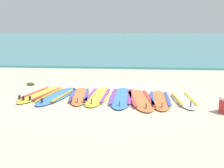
# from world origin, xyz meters

# --- Properties ---
(ground_plane) EXTENTS (80.00, 80.00, 0.00)m
(ground_plane) POSITION_xyz_m (0.00, 0.00, 0.00)
(ground_plane) COLOR #C1B599
(sea) EXTENTS (80.00, 60.00, 0.10)m
(sea) POSITION_xyz_m (0.00, 35.39, 0.05)
(sea) COLOR teal
(sea) RESTS_ON ground
(surfboard_0) EXTENTS (1.03, 2.38, 0.18)m
(surfboard_0) POSITION_xyz_m (-1.84, -0.12, 0.04)
(surfboard_0) COLOR yellow
(surfboard_0) RESTS_ON ground
(surfboard_1) EXTENTS (0.94, 2.42, 0.18)m
(surfboard_1) POSITION_xyz_m (-1.32, -0.27, 0.04)
(surfboard_1) COLOR #3875CC
(surfboard_1) RESTS_ON ground
(surfboard_2) EXTENTS (0.84, 2.26, 0.18)m
(surfboard_2) POSITION_xyz_m (-0.69, -0.21, 0.04)
(surfboard_2) COLOR orange
(surfboard_2) RESTS_ON ground
(surfboard_3) EXTENTS (0.66, 2.38, 0.18)m
(surfboard_3) POSITION_xyz_m (-0.17, -0.23, 0.04)
(surfboard_3) COLOR yellow
(surfboard_3) RESTS_ON ground
(surfboard_4) EXTENTS (0.68, 2.57, 0.18)m
(surfboard_4) POSITION_xyz_m (0.49, -0.28, 0.04)
(surfboard_4) COLOR #3875CC
(surfboard_4) RESTS_ON ground
(surfboard_5) EXTENTS (0.97, 2.60, 0.18)m
(surfboard_5) POSITION_xyz_m (1.01, -0.47, 0.04)
(surfboard_5) COLOR orange
(surfboard_5) RESTS_ON ground
(surfboard_6) EXTENTS (0.56, 2.24, 0.18)m
(surfboard_6) POSITION_xyz_m (1.53, -0.46, 0.04)
(surfboard_6) COLOR orange
(surfboard_6) RESTS_ON ground
(surfboard_7) EXTENTS (0.65, 2.00, 0.18)m
(surfboard_7) POSITION_xyz_m (2.16, -0.44, 0.04)
(surfboard_7) COLOR white
(surfboard_7) RESTS_ON ground
(seaweed_clump_near_shoreline) EXTENTS (0.27, 0.21, 0.09)m
(seaweed_clump_near_shoreline) POSITION_xyz_m (-2.67, 1.30, 0.05)
(seaweed_clump_near_shoreline) COLOR #384723
(seaweed_clump_near_shoreline) RESTS_ON ground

